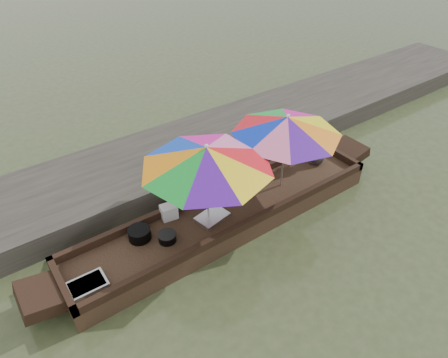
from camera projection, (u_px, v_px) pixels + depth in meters
water at (227, 224)px, 7.46m from camera, size 80.00×80.00×0.00m
dock at (168, 160)px, 8.74m from camera, size 22.00×2.20×0.50m
boat_hull at (227, 218)px, 7.35m from camera, size 6.07×1.20×0.35m
cooking_pot at (139, 234)px, 6.62m from camera, size 0.38×0.38×0.20m
tray_crayfish at (87, 285)px, 5.84m from camera, size 0.56×0.39×0.09m
tray_scallop at (212, 217)px, 7.06m from camera, size 0.62×0.48×0.06m
charcoal_grill at (167, 238)px, 6.59m from camera, size 0.29×0.29×0.14m
supply_bag at (169, 212)px, 7.02m from camera, size 0.31×0.26×0.26m
vendor at (319, 141)px, 8.21m from camera, size 0.60×0.59×1.04m
umbrella_bow at (207, 184)px, 6.59m from camera, size 2.43×2.43×1.55m
umbrella_stern at (284, 152)px, 7.40m from camera, size 2.22×2.22×1.55m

